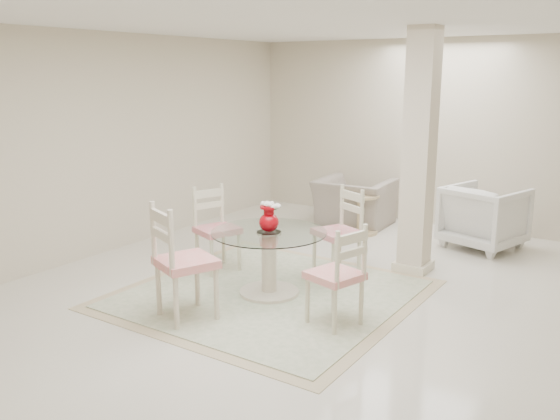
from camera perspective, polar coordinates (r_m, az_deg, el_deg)
The scene contains 13 objects.
ground at distance 6.11m, azimuth 3.75°, elevation -8.21°, with size 7.00×7.00×0.00m, color silver.
room_shell at distance 5.70m, azimuth 4.03°, elevation 9.43°, with size 6.02×7.02×2.71m.
column at distance 6.72m, azimuth 13.25°, elevation 5.35°, with size 0.30×0.30×2.70m, color beige.
area_rug at distance 6.12m, azimuth -1.05°, elevation -8.06°, with size 2.78×2.78×0.02m.
dining_table at distance 6.01m, azimuth -1.06°, elevation -5.10°, with size 1.16×1.16×0.67m.
red_vase at distance 5.88m, azimuth -1.06°, elevation -0.73°, with size 0.23×0.20×0.30m.
dining_chair_east at distance 5.22m, azimuth 5.84°, elevation -5.65°, with size 0.51×0.51×1.04m.
dining_chair_north at distance 6.59m, azimuth 6.01°, elevation -1.45°, with size 0.57×0.57×1.08m.
dining_chair_west at distance 6.75m, azimuth -6.35°, elevation -1.17°, with size 0.55×0.55×1.07m.
dining_chair_south at distance 5.39m, azimuth -9.82°, elevation -4.18°, with size 0.63×0.63×1.21m.
recliner_taupe at distance 8.82m, azimuth 7.15°, elevation 0.74°, with size 1.05×0.92×0.68m, color gray.
armchair_white at distance 8.04m, azimuth 19.04°, elevation -0.62°, with size 0.87×0.89×0.81m, color white.
side_table at distance 8.39m, azimuth 7.68°, elevation -0.50°, with size 0.54×0.54×0.56m.
Camera 1 is at (2.82, -4.94, 2.22)m, focal length 38.00 mm.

